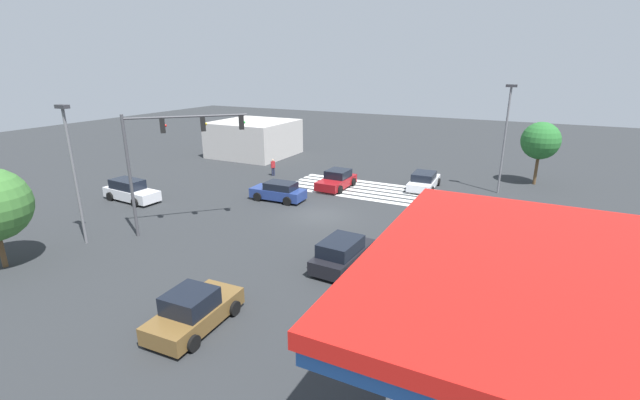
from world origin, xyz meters
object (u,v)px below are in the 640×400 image
at_px(traffic_signal_mast, 169,146).
at_px(tree_corner_b, 541,141).
at_px(car_6, 337,180).
at_px(street_light_pole_a, 72,163).
at_px(street_light_pole_b, 506,130).
at_px(car_5, 279,191).
at_px(car_0, 424,181).
at_px(pedestrian, 273,167).
at_px(car_4, 618,293).
at_px(car_1, 343,253).
at_px(car_2, 131,191).
at_px(car_3, 194,311).

xyz_separation_m(traffic_signal_mast, tree_corner_b, (-19.66, -22.20, -1.61)).
bearing_deg(car_6, street_light_pole_a, -23.93).
distance_m(traffic_signal_mast, street_light_pole_a, 5.15).
distance_m(traffic_signal_mast, street_light_pole_b, 24.80).
bearing_deg(car_5, traffic_signal_mast, 73.00).
relative_size(car_0, pedestrian, 2.96).
relative_size(car_0, car_4, 0.98).
height_order(car_1, car_2, car_2).
bearing_deg(car_0, car_3, 170.28).
height_order(car_6, street_light_pole_a, street_light_pole_a).
relative_size(car_4, car_5, 1.14).
bearing_deg(car_1, car_4, -79.29).
relative_size(car_2, car_3, 1.15).
distance_m(car_0, tree_corner_b, 10.52).
bearing_deg(car_5, car_2, 25.14).
bearing_deg(car_3, car_6, 6.55).
height_order(car_4, car_6, car_4).
distance_m(car_6, street_light_pole_a, 19.48).
bearing_deg(car_5, street_light_pole_a, 62.86).
xyz_separation_m(car_0, car_2, (19.20, 13.36, 0.10)).
height_order(pedestrian, street_light_pole_b, street_light_pole_b).
height_order(car_1, street_light_pole_b, street_light_pole_b).
distance_m(car_3, street_light_pole_b, 27.20).
relative_size(traffic_signal_mast, car_2, 1.52).
height_order(traffic_signal_mast, street_light_pole_a, street_light_pole_a).
bearing_deg(traffic_signal_mast, car_2, 112.98).
distance_m(car_3, car_6, 20.96).
bearing_deg(traffic_signal_mast, car_4, -40.52).
xyz_separation_m(car_2, car_3, (-15.88, 10.47, -0.05)).
relative_size(car_1, car_6, 1.00).
bearing_deg(car_3, car_2, 54.19).
height_order(pedestrian, tree_corner_b, tree_corner_b).
relative_size(car_1, car_4, 0.90).
xyz_separation_m(street_light_pole_a, street_light_pole_b, (-20.52, -21.76, 0.30)).
relative_size(car_1, pedestrian, 2.72).
xyz_separation_m(traffic_signal_mast, car_6, (-4.79, -13.40, -4.71)).
xyz_separation_m(pedestrian, street_light_pole_a, (1.21, 18.26, 3.89)).
bearing_deg(car_2, car_0, 38.89).
distance_m(car_4, car_6, 21.76).
bearing_deg(car_6, car_2, -49.27).
distance_m(car_5, tree_corner_b, 22.49).
bearing_deg(car_1, street_light_pole_b, -15.38).
relative_size(car_1, car_2, 0.89).
bearing_deg(car_0, car_1, 177.43).
xyz_separation_m(car_0, car_6, (6.59, 3.13, 0.04)).
bearing_deg(car_3, traffic_signal_mast, 45.38).
distance_m(car_1, street_light_pole_a, 15.66).
bearing_deg(car_0, car_4, -142.95).
bearing_deg(tree_corner_b, car_2, 34.70).
distance_m(car_1, car_2, 19.21).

